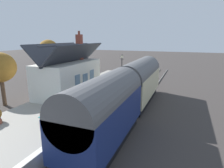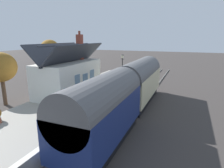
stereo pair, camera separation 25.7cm
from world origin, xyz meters
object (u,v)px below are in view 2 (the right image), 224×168
Objects in this scene: bench_by_lamp at (48,114)px; tree_far_left at (50,50)px; lamp_post_platform at (122,63)px; planter_under_sign at (103,79)px; train at (127,91)px; bench_mid_platform at (119,75)px; planter_edge_near at (99,79)px; station_building at (69,76)px; tree_far_right at (1,68)px.

bench_by_lamp is 0.23× the size of tree_far_left.
tree_far_left is at bearing 77.92° from lamp_post_platform.
train is at bearing -141.49° from planter_under_sign.
bench_by_lamp is (-14.54, -0.16, 0.00)m from bench_mid_platform.
planter_under_sign is (-2.91, 1.12, -0.05)m from bench_mid_platform.
bench_mid_platform is (9.59, 4.19, -0.78)m from train.
planter_edge_near is at bearing 136.38° from bench_mid_platform.
tree_far_left reaches higher than bench_by_lamp.
train is 6.43m from bench_by_lamp.
train is 8.57m from planter_under_sign.
station_building is 6.51m from planter_edge_near.
train is at bearing -39.15° from bench_by_lamp.
bench_mid_platform is 12.36m from tree_far_left.
planter_edge_near is 0.12× the size of tree_far_left.
train is 9.77m from planter_edge_near.
planter_edge_near is at bearing 39.48° from train.
lamp_post_platform reaches higher than bench_mid_platform.
bench_by_lamp is 1.81× the size of planter_under_sign.
station_building is 1.52× the size of tree_far_right.
tree_far_right is (-3.12, 5.46, 1.00)m from station_building.
tree_far_right reaches higher than bench_by_lamp.
station_building reaches higher than bench_by_lamp.
train is at bearing -122.31° from tree_far_left.
train is 12.38× the size of bench_mid_platform.
bench_by_lamp is 0.39× the size of lamp_post_platform.
bench_mid_platform is at bearing 23.63° from train.
station_building reaches higher than tree_far_left.
planter_under_sign is 11.09m from tree_far_right.
tree_far_right is 12.90m from tree_far_left.
planter_edge_near is at bearing -105.16° from tree_far_left.
train is 3.38× the size of tree_far_right.
lamp_post_platform reaches higher than planter_edge_near.
station_building is at bearing -132.93° from tree_far_left.
lamp_post_platform is at bearing -102.08° from tree_far_left.
tree_far_right is at bearing 136.36° from lamp_post_platform.
lamp_post_platform is at bearing -43.64° from tree_far_right.
bench_by_lamp is at bearing 140.85° from train.
planter_under_sign is (11.63, 1.28, -0.05)m from bench_by_lamp.
station_building is 6.37m from tree_far_right.
planter_under_sign is (-0.82, -0.87, 0.16)m from planter_edge_near.
station_building is 10.05× the size of planter_under_sign.
train is at bearing -158.03° from lamp_post_platform.
planter_edge_near is (6.34, -0.24, -1.48)m from station_building.
lamp_post_platform is (-0.12, -3.20, 2.23)m from planter_edge_near.
train reaches higher than bench_mid_platform.
tree_far_left is (9.03, 9.71, 1.88)m from station_building.
lamp_post_platform is (-2.20, -1.21, 2.02)m from bench_mid_platform.
tree_far_left is at bearing 57.69° from train.
bench_by_lamp is 8.71m from tree_far_right.
tree_far_right is (-9.34, 8.90, 0.26)m from lamp_post_platform.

